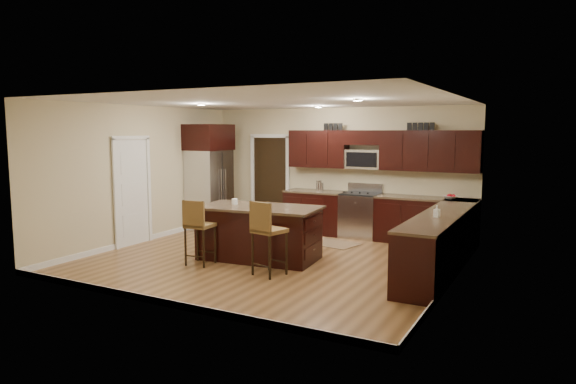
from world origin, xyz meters
The scene contains 22 objects.
floor centered at (0.00, 0.00, 0.00)m, with size 6.00×6.00×0.00m, color brown.
ceiling centered at (0.00, 0.00, 2.70)m, with size 6.00×6.00×0.00m, color silver.
wall_back centered at (0.00, 2.75, 1.35)m, with size 6.00×6.00×0.00m, color #C9BB91.
wall_left centered at (-3.00, 0.00, 1.35)m, with size 5.50×5.50×0.00m, color #C9BB91.
wall_right centered at (3.00, 0.00, 1.35)m, with size 5.50×5.50×0.00m, color #C9BB91.
base_cabinets centered at (1.90, 1.45, 0.46)m, with size 4.02×3.96×0.92m.
upper_cabinets centered at (1.04, 2.58, 1.84)m, with size 4.00×0.33×0.80m.
range centered at (0.68, 2.45, 0.47)m, with size 0.76×0.64×1.11m.
microwave centered at (0.68, 2.60, 1.62)m, with size 0.76×0.31×0.40m, color silver.
doorway centered at (-1.65, 2.73, 1.03)m, with size 0.85×0.03×2.06m, color black.
pantry_door centered at (-2.98, -0.30, 1.02)m, with size 0.03×0.80×2.04m, color white.
letter_decor centered at (0.90, 2.58, 2.29)m, with size 2.20×0.03×0.15m, color black, non-canonical shape.
island centered at (-0.23, -0.10, 0.43)m, with size 2.18×1.30×0.92m.
stool_left centered at (-0.89, -0.94, 0.68)m, with size 0.44×0.44×1.09m.
stool_right centered at (0.41, -0.94, 0.72)m, with size 0.52×0.52×1.15m.
refrigerator centered at (-2.62, 1.68, 1.21)m, with size 0.79×0.95×2.35m.
floor_mat centered at (0.39, 1.61, 0.01)m, with size 1.03×0.68×0.01m, color brown.
fruit_bowl centered at (2.48, 2.45, 0.95)m, with size 0.26×0.26×0.06m, color silver.
soap_bottle centered at (2.70, 0.22, 1.01)m, with size 0.08×0.08×0.18m, color #B2B2B2.
canister_tall centered at (-0.27, 2.45, 1.03)m, with size 0.12×0.12×0.23m, color silver.
canister_short centered at (-0.22, 2.45, 1.01)m, with size 0.11×0.11×0.18m, color silver.
island_jar centered at (-0.73, -0.10, 0.97)m, with size 0.10×0.10×0.10m, color white.
Camera 1 is at (4.33, -7.54, 2.22)m, focal length 32.00 mm.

